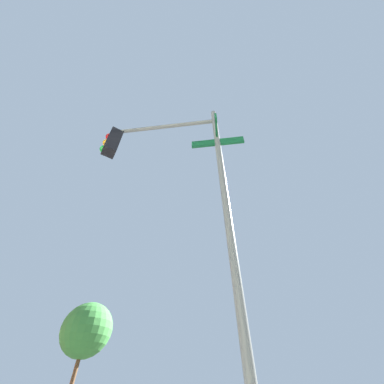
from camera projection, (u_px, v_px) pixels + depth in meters
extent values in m
cylinder|color=slate|center=(227.00, 211.00, 3.36)|extent=(0.12, 0.12, 6.26)
cylinder|color=slate|center=(165.00, 127.00, 5.33)|extent=(1.61, 1.94, 0.09)
cube|color=black|center=(113.00, 142.00, 5.13)|extent=(0.28, 0.28, 0.80)
sphere|color=red|center=(109.00, 137.00, 5.31)|extent=(0.18, 0.18, 0.18)
sphere|color=orange|center=(107.00, 143.00, 5.14)|extent=(0.18, 0.18, 0.18)
sphere|color=green|center=(104.00, 149.00, 4.97)|extent=(0.18, 0.18, 0.18)
cube|color=#0F5128|center=(217.00, 142.00, 4.61)|extent=(0.73, 0.88, 0.20)
cube|color=#0F5128|center=(217.00, 137.00, 4.76)|extent=(0.80, 0.66, 0.20)
cylinder|color=#4C331E|center=(72.00, 383.00, 12.44)|extent=(0.24, 0.24, 3.02)
sphere|color=#2D6B2D|center=(87.00, 329.00, 14.23)|extent=(3.19, 3.19, 3.19)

